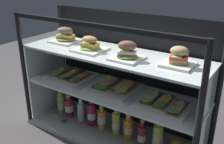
# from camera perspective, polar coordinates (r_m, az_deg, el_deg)

# --- Properties ---
(ground_plane) EXTENTS (6.00, 6.00, 0.02)m
(ground_plane) POSITION_cam_1_polar(r_m,az_deg,el_deg) (2.10, -0.00, -14.00)
(ground_plane) COLOR #484545
(ground_plane) RESTS_ON ground
(case_base_deck) EXTENTS (1.39, 0.47, 0.04)m
(case_base_deck) POSITION_cam_1_polar(r_m,az_deg,el_deg) (2.08, -0.00, -13.33)
(case_base_deck) COLOR #9BA29F
(case_base_deck) RESTS_ON ground
(case_frame) EXTENTS (1.39, 0.47, 0.92)m
(case_frame) POSITION_cam_1_polar(r_m,az_deg,el_deg) (1.96, 2.20, 0.29)
(case_frame) COLOR black
(case_frame) RESTS_ON ground
(riser_lower_tier) EXTENTS (1.32, 0.40, 0.34)m
(riser_lower_tier) POSITION_cam_1_polar(r_m,az_deg,el_deg) (1.98, -0.00, -8.79)
(riser_lower_tier) COLOR silver
(riser_lower_tier) RESTS_ON case_base_deck
(shelf_lower_glass) EXTENTS (1.34, 0.42, 0.02)m
(shelf_lower_glass) POSITION_cam_1_polar(r_m,az_deg,el_deg) (1.90, -0.00, -4.11)
(shelf_lower_glass) COLOR silver
(shelf_lower_glass) RESTS_ON riser_lower_tier
(riser_upper_tier) EXTENTS (1.32, 0.40, 0.26)m
(riser_upper_tier) POSITION_cam_1_polar(r_m,az_deg,el_deg) (1.84, -0.00, -0.22)
(riser_upper_tier) COLOR silver
(riser_upper_tier) RESTS_ON shelf_lower_glass
(shelf_upper_glass) EXTENTS (1.34, 0.42, 0.02)m
(shelf_upper_glass) POSITION_cam_1_polar(r_m,az_deg,el_deg) (1.79, -0.00, 3.90)
(shelf_upper_glass) COLOR silver
(shelf_upper_glass) RESTS_ON riser_upper_tier
(plated_roll_sandwich_far_left) EXTENTS (0.20, 0.20, 0.12)m
(plated_roll_sandwich_far_left) POSITION_cam_1_polar(r_m,az_deg,el_deg) (2.09, -10.06, 7.55)
(plated_roll_sandwich_far_left) COLOR white
(plated_roll_sandwich_far_left) RESTS_ON shelf_upper_glass
(plated_roll_sandwich_near_right_corner) EXTENTS (0.21, 0.21, 0.10)m
(plated_roll_sandwich_near_right_corner) POSITION_cam_1_polar(r_m,az_deg,el_deg) (1.84, -4.80, 5.69)
(plated_roll_sandwich_near_right_corner) COLOR white
(plated_roll_sandwich_near_right_corner) RESTS_ON shelf_upper_glass
(plated_roll_sandwich_far_right) EXTENTS (0.19, 0.19, 0.12)m
(plated_roll_sandwich_far_right) POSITION_cam_1_polar(r_m,az_deg,el_deg) (1.65, 3.28, 4.16)
(plated_roll_sandwich_far_right) COLOR white
(plated_roll_sandwich_far_right) RESTS_ON shelf_upper_glass
(plated_roll_sandwich_center) EXTENTS (0.18, 0.18, 0.12)m
(plated_roll_sandwich_center) POSITION_cam_1_polar(r_m,az_deg,el_deg) (1.59, 14.27, 2.84)
(plated_roll_sandwich_center) COLOR white
(plated_roll_sandwich_center) RESTS_ON shelf_upper_glass
(open_sandwich_tray_far_left) EXTENTS (0.34, 0.32, 0.06)m
(open_sandwich_tray_far_left) POSITION_cam_1_polar(r_m,az_deg,el_deg) (2.13, -9.07, -0.63)
(open_sandwich_tray_far_left) COLOR white
(open_sandwich_tray_far_left) RESTS_ON shelf_lower_glass
(open_sandwich_tray_mid_right) EXTENTS (0.34, 0.32, 0.07)m
(open_sandwich_tray_mid_right) POSITION_cam_1_polar(r_m,az_deg,el_deg) (1.90, 0.63, -3.08)
(open_sandwich_tray_mid_right) COLOR white
(open_sandwich_tray_mid_right) RESTS_ON shelf_lower_glass
(open_sandwich_tray_near_left_corner) EXTENTS (0.34, 0.32, 0.06)m
(open_sandwich_tray_near_left_corner) POSITION_cam_1_polar(r_m,az_deg,el_deg) (1.72, 11.07, -6.50)
(open_sandwich_tray_near_left_corner) COLOR white
(open_sandwich_tray_near_left_corner) RESTS_ON shelf_lower_glass
(juice_bottle_near_post) EXTENTS (0.06, 0.06, 0.22)m
(juice_bottle_near_post) POSITION_cam_1_polar(r_m,az_deg,el_deg) (2.33, -11.01, -6.65)
(juice_bottle_near_post) COLOR #B8CF50
(juice_bottle_near_post) RESTS_ON case_base_deck
(juice_bottle_front_middle) EXTENTS (0.07, 0.07, 0.20)m
(juice_bottle_front_middle) POSITION_cam_1_polar(r_m,az_deg,el_deg) (2.26, -9.26, -7.50)
(juice_bottle_front_middle) COLOR #A1203B
(juice_bottle_front_middle) RESTS_ON case_base_deck
(juice_bottle_tucked_behind) EXTENTS (0.06, 0.06, 0.21)m
(juice_bottle_tucked_behind) POSITION_cam_1_polar(r_m,az_deg,el_deg) (2.20, -6.74, -8.35)
(juice_bottle_tucked_behind) COLOR white
(juice_bottle_tucked_behind) RESTS_ON case_base_deck
(juice_bottle_back_center) EXTENTS (0.07, 0.07, 0.23)m
(juice_bottle_back_center) POSITION_cam_1_polar(r_m,az_deg,el_deg) (2.12, -4.38, -9.01)
(juice_bottle_back_center) COLOR #9A1946
(juice_bottle_back_center) RESTS_ON case_base_deck
(juice_bottle_back_left) EXTENTS (0.06, 0.06, 0.20)m
(juice_bottle_back_left) POSITION_cam_1_polar(r_m,az_deg,el_deg) (2.08, -2.22, -10.13)
(juice_bottle_back_left) COLOR gold
(juice_bottle_back_left) RESTS_ON case_base_deck
(juice_bottle_front_left_end) EXTENTS (0.06, 0.06, 0.22)m
(juice_bottle_front_left_end) POSITION_cam_1_polar(r_m,az_deg,el_deg) (2.02, 0.89, -11.01)
(juice_bottle_front_left_end) COLOR #BAD04F
(juice_bottle_front_left_end) RESTS_ON case_base_deck
(juice_bottle_back_right) EXTENTS (0.07, 0.07, 0.20)m
(juice_bottle_back_right) POSITION_cam_1_polar(r_m,az_deg,el_deg) (1.97, 3.54, -12.06)
(juice_bottle_back_right) COLOR orange
(juice_bottle_back_right) RESTS_ON case_base_deck
(juice_bottle_front_fourth) EXTENTS (0.06, 0.06, 0.20)m
(juice_bottle_front_fourth) POSITION_cam_1_polar(r_m,az_deg,el_deg) (1.93, 6.46, -13.47)
(juice_bottle_front_fourth) COLOR #A02443
(juice_bottle_front_fourth) RESTS_ON case_base_deck
(juice_bottle_front_right_end) EXTENTS (0.07, 0.07, 0.24)m
(juice_bottle_front_right_end) POSITION_cam_1_polar(r_m,az_deg,el_deg) (1.88, 9.92, -13.76)
(juice_bottle_front_right_end) COLOR #B6D549
(juice_bottle_front_right_end) RESTS_ON case_base_deck
(kitchen_scissors) EXTENTS (0.18, 0.08, 0.01)m
(kitchen_scissors) POSITION_cam_1_polar(r_m,az_deg,el_deg) (2.24, -10.65, -10.23)
(kitchen_scissors) COLOR silver
(kitchen_scissors) RESTS_ON case_base_deck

